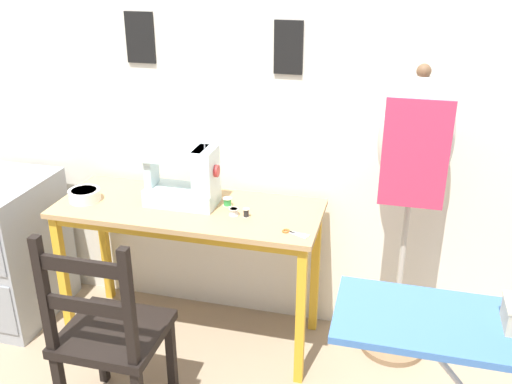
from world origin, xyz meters
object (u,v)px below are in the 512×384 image
at_px(thread_spool_far_edge, 246,213).
at_px(filing_cabinet, 10,250).
at_px(scissors, 291,232).
at_px(thread_spool_near_machine, 227,202).
at_px(fabric_bowl, 84,195).
at_px(thread_spool_mid_table, 234,212).
at_px(wooden_chair, 110,335).
at_px(dress_form, 414,158).
at_px(sewing_machine, 185,178).

height_order(thread_spool_far_edge, filing_cabinet, thread_spool_far_edge).
xyz_separation_m(scissors, thread_spool_near_machine, (-0.34, 0.20, 0.02)).
height_order(fabric_bowl, scissors, fabric_bowl).
bearing_deg(thread_spool_mid_table, thread_spool_far_edge, -3.35).
bearing_deg(wooden_chair, dress_form, 34.60).
bearing_deg(sewing_machine, wooden_chair, -98.54).
bearing_deg(sewing_machine, filing_cabinet, -175.76).
bearing_deg(thread_spool_mid_table, dress_form, 13.73).
distance_m(scissors, filing_cabinet, 1.56).
xyz_separation_m(scissors, dress_form, (0.47, 0.29, 0.28)).
bearing_deg(wooden_chair, sewing_machine, 81.46).
xyz_separation_m(fabric_bowl, filing_cabinet, (-0.49, 0.01, -0.38)).
relative_size(thread_spool_far_edge, dress_form, 0.03).
distance_m(sewing_machine, dress_form, 1.03).
xyz_separation_m(thread_spool_mid_table, thread_spool_far_edge, (0.06, -0.00, 0.00)).
bearing_deg(filing_cabinet, sewing_machine, 4.24).
relative_size(sewing_machine, filing_cabinet, 0.46).
relative_size(fabric_bowl, thread_spool_mid_table, 3.33).
height_order(thread_spool_near_machine, thread_spool_mid_table, thread_spool_near_machine).
relative_size(fabric_bowl, wooden_chair, 0.16).
distance_m(sewing_machine, thread_spool_far_edge, 0.34).
distance_m(thread_spool_near_machine, wooden_chair, 0.80).
xyz_separation_m(thread_spool_far_edge, dress_form, (0.70, 0.19, 0.26)).
distance_m(scissors, thread_spool_far_edge, 0.25).
relative_size(sewing_machine, fabric_bowl, 2.33).
bearing_deg(thread_spool_far_edge, sewing_machine, 167.92).
distance_m(scissors, thread_spool_mid_table, 0.30).
bearing_deg(thread_spool_far_edge, thread_spool_mid_table, 176.65).
distance_m(fabric_bowl, thread_spool_far_edge, 0.80).
height_order(fabric_bowl, dress_form, dress_form).
xyz_separation_m(scissors, wooden_chair, (-0.63, -0.47, -0.31)).
relative_size(fabric_bowl, thread_spool_far_edge, 3.69).
height_order(thread_spool_near_machine, thread_spool_far_edge, thread_spool_far_edge).
relative_size(thread_spool_mid_table, dress_form, 0.03).
distance_m(fabric_bowl, wooden_chair, 0.76).
height_order(sewing_machine, dress_form, dress_form).
xyz_separation_m(thread_spool_near_machine, thread_spool_far_edge, (0.12, -0.09, 0.00)).
bearing_deg(wooden_chair, thread_spool_mid_table, 58.96).
relative_size(thread_spool_far_edge, filing_cabinet, 0.05).
bearing_deg(dress_form, thread_spool_near_machine, -173.43).
relative_size(sewing_machine, wooden_chair, 0.38).
bearing_deg(filing_cabinet, fabric_bowl, -1.49).
relative_size(fabric_bowl, filing_cabinet, 0.20).
bearing_deg(fabric_bowl, sewing_machine, 9.96).
bearing_deg(thread_spool_far_edge, thread_spool_near_machine, 140.97).
height_order(thread_spool_near_machine, filing_cabinet, thread_spool_near_machine).
xyz_separation_m(thread_spool_mid_table, wooden_chair, (-0.35, -0.58, -0.32)).
distance_m(fabric_bowl, thread_spool_near_machine, 0.69).
distance_m(thread_spool_near_machine, filing_cabinet, 1.23).
bearing_deg(thread_spool_mid_table, filing_cabinet, -179.57).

